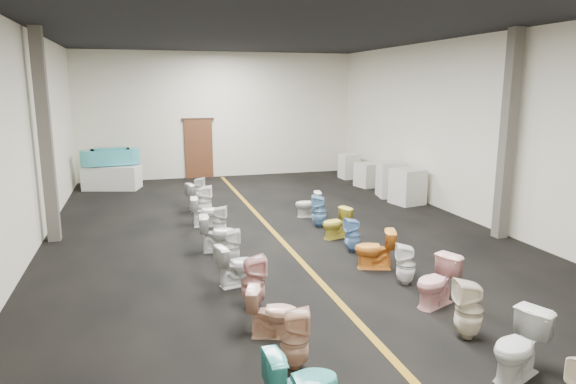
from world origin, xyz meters
name	(u,v)px	position (x,y,z in m)	size (l,w,h in m)	color
floor	(277,235)	(0.00, 0.00, 0.00)	(16.00, 16.00, 0.00)	black
ceiling	(276,27)	(0.00, 0.00, 4.50)	(16.00, 16.00, 0.00)	black
wall_back	(220,115)	(0.00, 8.00, 2.25)	(10.00, 10.00, 0.00)	silver
wall_front	(569,241)	(0.00, -8.00, 2.25)	(10.00, 10.00, 0.00)	silver
wall_left	(22,143)	(-5.00, 0.00, 2.25)	(16.00, 16.00, 0.00)	silver
wall_right	(474,130)	(5.00, 0.00, 2.25)	(16.00, 16.00, 0.00)	silver
aisle_stripe	(277,235)	(0.00, 0.00, 0.00)	(0.12, 15.60, 0.01)	#936615
back_door	(199,149)	(-0.80, 7.94, 1.05)	(1.00, 0.10, 2.10)	#562D19
door_frame	(198,119)	(-0.80, 7.95, 2.12)	(1.15, 0.08, 0.10)	#331C11
column_left	(45,137)	(-4.75, 1.00, 2.25)	(0.25, 0.25, 4.50)	#59544C
column_right	(508,136)	(4.75, -1.50, 2.25)	(0.25, 0.25, 4.50)	#59544C
display_table	(112,177)	(-3.78, 6.62, 0.38)	(1.73, 0.86, 0.77)	silver
bathtub	(111,156)	(-3.78, 6.62, 1.07)	(1.85, 0.82, 0.55)	#3FABB5
appliance_crate_a	(408,186)	(4.40, 2.02, 0.50)	(0.78, 0.78, 1.00)	beige
appliance_crate_b	(391,179)	(4.40, 3.01, 0.53)	(0.77, 0.77, 1.06)	beige
appliance_crate_c	(368,175)	(4.40, 4.66, 0.39)	(0.69, 0.69, 0.79)	beige
appliance_crate_d	(349,166)	(4.40, 6.27, 0.44)	(0.62, 0.62, 0.89)	silver
toilet_left_0	(302,384)	(-1.43, -6.35, 0.38)	(0.43, 0.75, 0.77)	#3BADA8
toilet_left_1	(295,339)	(-1.22, -5.42, 0.38)	(0.34, 0.35, 0.75)	tan
toilet_left_2	(273,312)	(-1.27, -4.57, 0.35)	(0.39, 0.68, 0.69)	#E0A989
toilet_left_3	(253,282)	(-1.32, -3.59, 0.40)	(0.36, 0.37, 0.81)	#D39591
toilet_left_4	(237,265)	(-1.40, -2.65, 0.36)	(0.40, 0.71, 0.72)	silver
toilet_left_5	(232,247)	(-1.31, -1.63, 0.34)	(0.31, 0.31, 0.68)	silver
toilet_left_6	(218,233)	(-1.42, -0.76, 0.38)	(0.43, 0.75, 0.76)	silver
toilet_left_7	(219,222)	(-1.25, 0.26, 0.35)	(0.31, 0.32, 0.70)	silver
toilet_left_8	(206,212)	(-1.42, 1.22, 0.36)	(0.40, 0.71, 0.72)	white
toilet_left_9	(204,201)	(-1.35, 2.10, 0.41)	(0.37, 0.38, 0.83)	white
toilet_left_10	(200,196)	(-1.36, 3.02, 0.37)	(0.41, 0.72, 0.73)	silver
toilet_left_11	(199,190)	(-1.28, 3.97, 0.35)	(0.32, 0.32, 0.70)	white
toilet_right_1	(519,347)	(1.19, -6.34, 0.39)	(0.44, 0.77, 0.79)	silver
toilet_right_2	(469,310)	(1.21, -5.35, 0.41)	(0.37, 0.38, 0.82)	beige
toilet_right_3	(437,282)	(1.38, -4.32, 0.39)	(0.43, 0.76, 0.77)	#F9B3B3
toilet_right_4	(406,265)	(1.35, -3.43, 0.36)	(0.32, 0.33, 0.71)	white
toilet_right_5	(375,249)	(1.18, -2.56, 0.37)	(0.41, 0.73, 0.74)	orange
toilet_right_6	(353,235)	(1.18, -1.55, 0.35)	(0.32, 0.32, 0.70)	#6FA0D7
toilet_right_7	(336,223)	(1.21, -0.57, 0.34)	(0.38, 0.66, 0.68)	gold
toilet_right_8	(319,211)	(1.16, 0.40, 0.39)	(0.35, 0.36, 0.77)	#6F9FCB
toilet_right_9	(308,204)	(1.21, 1.39, 0.33)	(0.37, 0.65, 0.66)	silver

